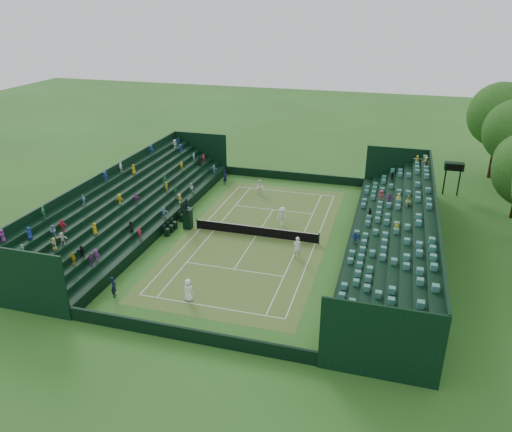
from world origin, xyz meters
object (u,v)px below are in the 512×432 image
Objects in this scene: player_near_west at (188,290)px; player_near_east at (297,247)px; tennis_net at (256,231)px; player_far_west at (260,187)px; umpire_chair at (187,216)px; player_far_east at (282,216)px.

player_near_east is at bearing -112.20° from player_near_west.
player_far_west is (-2.48, 10.26, 0.33)m from tennis_net.
umpire_chair is 1.59× the size of player_far_east.
player_near_east is at bearing -34.10° from tennis_net.
player_far_west is at bearing -74.33° from player_near_west.
player_near_west is 10.52m from player_near_east.
player_far_east is (4.24, -7.30, 0.08)m from player_far_west.
umpire_chair reaches higher than player_near_east.
player_far_east is at bearing -89.84° from player_near_west.
player_near_east reaches higher than player_far_west.
player_near_west is at bearing 39.30° from player_near_east.
player_near_east is at bearing -59.87° from player_far_west.
umpire_chair is at bearing -29.17° from player_near_east.
tennis_net is 6.78× the size of player_far_west.
player_far_east reaches higher than player_far_west.
player_near_east is 14.96m from player_far_west.
player_near_east is (11.09, -2.84, -0.32)m from umpire_chair.
player_far_west is (-0.75, 21.79, 0.00)m from player_near_west.
umpire_chair is at bearing -178.56° from tennis_net.
player_far_east is at bearing -57.28° from player_far_west.
player_near_west is at bearing -98.52° from tennis_net.
player_near_east reaches higher than player_far_east.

